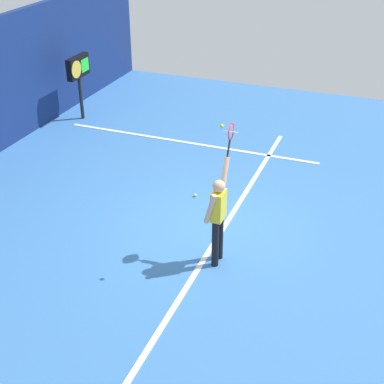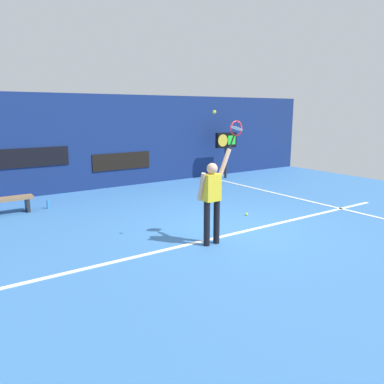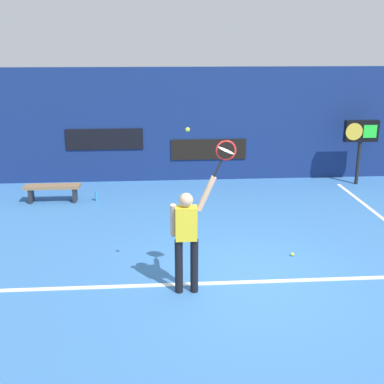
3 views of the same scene
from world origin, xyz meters
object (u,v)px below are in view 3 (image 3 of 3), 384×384
Objects in this scene: court_bench at (53,189)px; tennis_player at (187,234)px; tennis_racket at (225,153)px; tennis_ball at (188,130)px; spare_ball at (292,254)px; water_bottle at (96,196)px; scoreboard_clock at (361,134)px.

tennis_player is at bearing -57.67° from court_bench.
tennis_ball reaches higher than tennis_racket.
spare_ball is at bearing 31.05° from tennis_ball.
court_bench is (-3.12, 4.93, -0.67)m from tennis_player.
tennis_ball is 0.28× the size of water_bottle.
tennis_player reaches higher than spare_ball.
tennis_racket is at bearing -128.08° from scoreboard_clock.
tennis_ball is at bearing -57.62° from court_bench.
spare_ball is at bearing 39.22° from tennis_racket.
tennis_ball reaches higher than tennis_player.
tennis_racket is at bearing -140.78° from spare_ball.
tennis_racket is at bearing -62.04° from water_bottle.
water_bottle is (-2.05, 4.95, -2.56)m from tennis_ball.
water_bottle is 5.54m from spare_ball.
court_bench is (-3.70, 4.93, -1.98)m from tennis_racket.
court_bench is at bearing 126.91° from tennis_racket.
scoreboard_clock is at bearing 7.13° from court_bench.
scoreboard_clock is 7.68× the size of water_bottle.
tennis_racket is 0.67m from tennis_ball.
tennis_ball reaches higher than water_bottle.
tennis_ball is (-0.57, -0.02, 0.36)m from tennis_racket.
court_bench is at bearing 144.71° from spare_ball.
tennis_player is at bearing -131.41° from scoreboard_clock.
spare_ball is (4.13, -3.69, -0.09)m from water_bottle.
spare_ball is (5.22, -3.69, -0.30)m from court_bench.
tennis_racket is at bearing 1.70° from tennis_ball.
water_bottle is at bearing 117.96° from tennis_racket.
court_bench is at bearing -172.87° from scoreboard_clock.
tennis_ball reaches higher than scoreboard_clock.
tennis_racket is (0.59, -0.00, 1.31)m from tennis_player.
tennis_ball reaches higher than court_bench.
scoreboard_clock is 7.50m from water_bottle.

